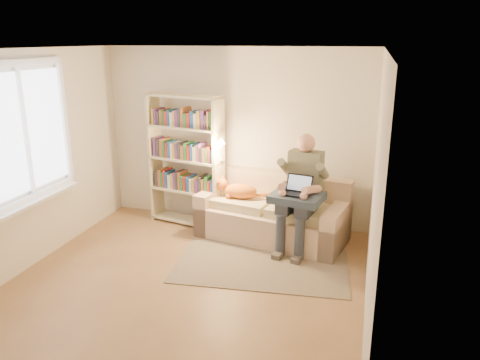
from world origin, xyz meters
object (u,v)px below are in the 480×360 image
(cat, at_px, (238,190))
(laptop, at_px, (300,190))
(sofa, at_px, (273,216))
(bookshelf, at_px, (186,154))
(person, at_px, (301,187))

(cat, xyz_separation_m, laptop, (0.93, -0.35, 0.20))
(sofa, height_order, bookshelf, bookshelf)
(sofa, height_order, cat, sofa)
(cat, relative_size, laptop, 1.89)
(sofa, distance_m, cat, 0.62)
(laptop, height_order, bookshelf, bookshelf)
(person, distance_m, bookshelf, 1.82)
(person, relative_size, bookshelf, 0.78)
(person, distance_m, cat, 0.96)
(person, xyz_separation_m, laptop, (0.01, -0.15, 0.01))
(cat, bearing_deg, bookshelf, 178.87)
(laptop, bearing_deg, bookshelf, 174.15)
(sofa, height_order, laptop, laptop)
(sofa, distance_m, person, 0.72)
(bookshelf, bearing_deg, sofa, 6.09)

